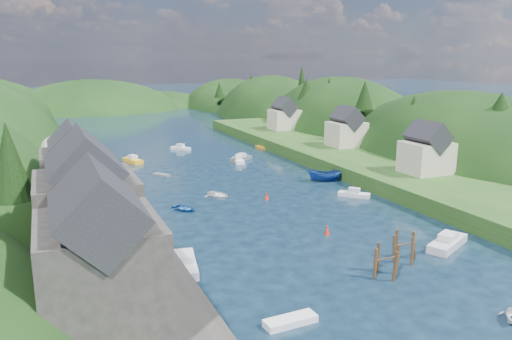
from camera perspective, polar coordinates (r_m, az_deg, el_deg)
name	(u,v)px	position (r m, az deg, el deg)	size (l,w,h in m)	color
ground	(211,167)	(95.80, -5.18, 0.35)	(600.00, 600.00, 0.00)	black
hillside_right	(339,161)	(138.65, 9.50, 0.99)	(36.00, 245.56, 48.00)	black
far_hills	(122,133)	(217.43, -15.05, 4.08)	(103.00, 68.00, 44.00)	black
hill_trees	(187,102)	(108.44, -7.84, 7.65)	(92.38, 149.36, 12.96)	black
quay_left	(97,226)	(62.39, -17.75, -6.12)	(12.00, 110.00, 2.00)	#2D2B28
terrace_left_grass	(32,232)	(62.18, -24.23, -6.48)	(12.00, 110.00, 2.50)	#234719
quayside_buildings	(85,211)	(47.48, -18.99, -4.43)	(8.00, 35.84, 12.90)	#2D2B28
boat_sheds	(67,162)	(79.59, -20.78, 0.88)	(7.00, 21.00, 7.50)	#2D2D30
terrace_right	(351,160)	(97.51, 10.80, 1.12)	(16.00, 120.00, 2.40)	#234719
right_bank_cottages	(341,130)	(105.20, 9.74, 4.57)	(9.00, 59.24, 8.41)	beige
piling_cluster_near	(386,264)	(50.14, 14.65, -10.36)	(3.08, 2.89, 3.58)	#382314
piling_cluster_far	(404,249)	(54.25, 16.56, -8.68)	(3.01, 2.83, 3.54)	#382314
channel_buoy_near	(327,230)	(60.14, 8.14, -6.86)	(0.70, 0.70, 1.10)	red
channel_buoy_far	(267,196)	(73.90, 1.23, -2.98)	(0.70, 0.70, 1.10)	red
moored_boats	(275,214)	(65.12, 2.20, -5.01)	(36.33, 90.89, 2.47)	#1B5598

